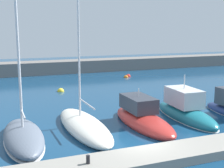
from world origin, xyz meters
The scene contains 11 objects.
ground_plane centered at (0.00, 0.00, 0.00)m, with size 120.00×120.00×0.00m, color navy.
dock_pier centered at (0.00, -1.70, 0.27)m, with size 26.74×2.38×0.54m, color gray.
breakwater_seawall centered at (0.00, 33.43, 0.99)m, with size 108.00×3.67×1.98m, color slate.
sailboat_slate_second centered at (-6.50, 4.10, 0.39)m, with size 2.57×7.52×13.89m.
sailboat_ivory_third centered at (-2.17, 4.97, 0.38)m, with size 2.91×9.39×17.82m.
motorboat_red_fourth centered at (2.34, 4.51, 0.52)m, with size 2.74×8.08×3.08m.
motorboat_teal_fifth centered at (6.47, 4.91, 0.59)m, with size 2.92×8.17×3.96m.
mooring_buoy_yellow centered at (-0.95, 18.87, 0.00)m, with size 0.80×0.80×0.80m, color yellow.
mooring_buoy_red centered at (10.87, 26.07, 0.00)m, with size 0.73×0.73×0.73m, color red.
mooring_buoy_orange centered at (10.18, 25.35, 0.00)m, with size 0.69×0.69×0.69m, color orange.
dock_bollard centered at (-3.86, -1.70, 0.76)m, with size 0.20×0.20×0.44m, color black.
Camera 1 is at (-8.00, -15.68, 7.33)m, focal length 49.22 mm.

